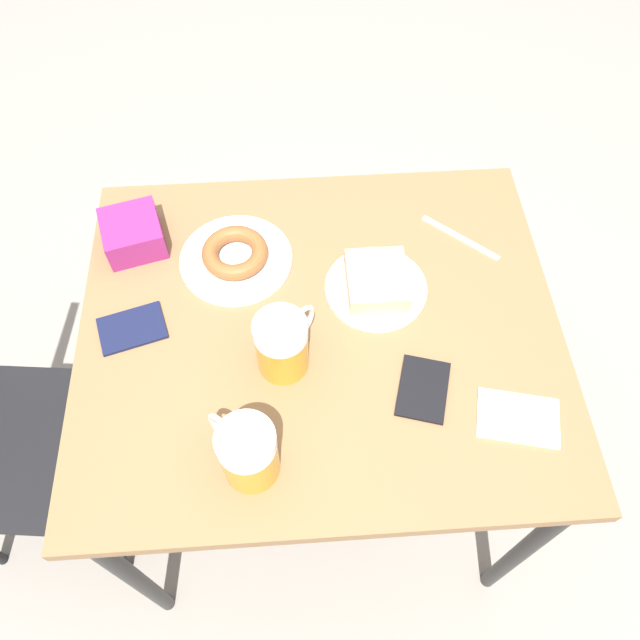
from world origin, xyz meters
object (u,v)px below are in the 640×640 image
object	(u,v)px
plate_with_donut	(235,256)
passport_near_edge	(423,389)
napkin_folded	(518,418)
passport_far_edge	(132,328)
plate_with_cake	(376,284)
beer_mug_center	(248,452)
blue_pouch	(133,233)
beer_mug_left	(283,344)
fork	(460,238)

from	to	relation	value
plate_with_donut	passport_near_edge	bearing A→B (deg)	-133.21
napkin_folded	passport_far_edge	bearing A→B (deg)	71.56
plate_with_donut	napkin_folded	size ratio (longest dim) A/B	1.44
plate_with_donut	napkin_folded	bearing A→B (deg)	-127.77
plate_with_cake	beer_mug_center	size ratio (longest dim) A/B	1.55
passport_near_edge	beer_mug_center	bearing A→B (deg)	111.46
beer_mug_center	blue_pouch	size ratio (longest dim) A/B	0.90
plate_with_cake	napkin_folded	bearing A→B (deg)	-143.34
blue_pouch	beer_mug_center	bearing A→B (deg)	-154.65
passport_near_edge	beer_mug_left	bearing A→B (deg)	73.46
beer_mug_left	passport_far_edge	bearing A→B (deg)	72.48
beer_mug_left	passport_near_edge	xyz separation A→B (m)	(-0.08, -0.25, -0.06)
plate_with_donut	beer_mug_left	distance (m)	0.27
beer_mug_center	napkin_folded	size ratio (longest dim) A/B	0.82
plate_with_donut	beer_mug_center	world-z (taller)	beer_mug_center
plate_with_donut	beer_mug_center	size ratio (longest dim) A/B	1.76
plate_with_cake	fork	xyz separation A→B (m)	(0.12, -0.20, -0.02)
plate_with_cake	plate_with_donut	world-z (taller)	plate_with_cake
passport_far_edge	plate_with_cake	bearing A→B (deg)	-82.69
plate_with_cake	beer_mug_left	xyz separation A→B (m)	(-0.16, 0.19, 0.05)
beer_mug_center	passport_near_edge	bearing A→B (deg)	-68.54
plate_with_donut	passport_near_edge	size ratio (longest dim) A/B	1.62
beer_mug_left	passport_near_edge	size ratio (longest dim) A/B	0.92
napkin_folded	passport_far_edge	xyz separation A→B (m)	(0.24, 0.71, 0.00)
plate_with_cake	passport_near_edge	distance (m)	0.24
fork	passport_near_edge	distance (m)	0.38
plate_with_donut	beer_mug_center	xyz separation A→B (m)	(-0.45, -0.03, 0.05)
plate_with_cake	beer_mug_left	distance (m)	0.25
passport_far_edge	beer_mug_left	bearing A→B (deg)	-107.52
fork	blue_pouch	bearing A→B (deg)	87.46
plate_with_cake	blue_pouch	xyz separation A→B (m)	(0.15, 0.50, 0.01)
beer_mug_left	beer_mug_center	world-z (taller)	same
beer_mug_left	passport_near_edge	distance (m)	0.27
napkin_folded	blue_pouch	bearing A→B (deg)	57.84
blue_pouch	fork	bearing A→B (deg)	-92.54
plate_with_cake	beer_mug_center	distance (m)	0.44
plate_with_donut	napkin_folded	xyz separation A→B (m)	(-0.39, -0.51, -0.01)
fork	passport_far_edge	bearing A→B (deg)	105.17
napkin_folded	fork	distance (m)	0.42
plate_with_cake	beer_mug_left	size ratio (longest dim) A/B	1.55
napkin_folded	plate_with_cake	bearing A→B (deg)	36.66
beer_mug_center	passport_near_edge	distance (m)	0.35
beer_mug_left	passport_far_edge	world-z (taller)	beer_mug_left
plate_with_donut	beer_mug_center	bearing A→B (deg)	-176.44
passport_near_edge	blue_pouch	world-z (taller)	blue_pouch
blue_pouch	passport_near_edge	bearing A→B (deg)	-124.54
napkin_folded	passport_near_edge	world-z (taller)	passport_near_edge
passport_near_edge	blue_pouch	xyz separation A→B (m)	(0.38, 0.56, 0.03)
plate_with_donut	fork	size ratio (longest dim) A/B	1.58
napkin_folded	beer_mug_left	bearing A→B (deg)	70.92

